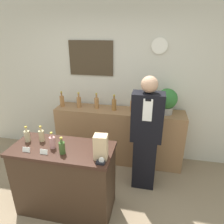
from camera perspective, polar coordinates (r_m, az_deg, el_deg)
The scene contains 19 objects.
back_wall at distance 3.50m, azimuth 0.12°, elevation 8.37°, with size 5.20×0.09×2.70m.
back_shelf at distance 3.54m, azimuth 1.88°, elevation -6.72°, with size 2.17×0.43×0.96m.
display_counter at distance 2.71m, azimuth -13.21°, elevation -18.15°, with size 1.21×0.55×0.92m.
shopkeeper at distance 2.84m, azimuth 9.66°, elevation -6.65°, with size 0.42×0.27×1.67m.
potted_plant at distance 3.24m, azimuth 15.42°, elevation 3.27°, with size 0.32×0.32×0.41m.
paper_bag at distance 2.13m, azimuth -3.24°, elevation -9.92°, with size 0.15×0.13×0.27m.
tape_dispenser at distance 2.11m, azimuth -3.21°, elevation -14.00°, with size 0.09×0.06×0.07m.
price_card_left at distance 2.48m, azimuth -23.30°, elevation -9.85°, with size 0.09×0.02×0.06m.
price_card_right at distance 2.37m, azimuth -18.92°, elevation -10.71°, with size 0.09×0.02×0.06m.
counter_bottle_0 at distance 2.68m, azimuth -23.07°, elevation -6.24°, with size 0.07×0.07×0.20m.
counter_bottle_1 at distance 2.62m, azimuth -19.50°, elevation -6.30°, with size 0.07×0.07×0.20m.
counter_bottle_2 at distance 2.43m, azimuth -16.68°, elevation -8.21°, with size 0.07×0.07×0.20m.
counter_bottle_3 at distance 2.30m, azimuth -14.10°, elevation -9.78°, with size 0.07×0.07×0.20m.
shelf_bottle_0 at distance 3.59m, azimuth -14.08°, elevation 3.16°, with size 0.08×0.08×0.27m.
shelf_bottle_1 at distance 3.48m, azimuth -9.42°, elevation 2.92°, with size 0.08×0.08×0.27m.
shelf_bottle_2 at distance 3.40m, azimuth -4.42°, elevation 2.71°, with size 0.08×0.08×0.27m.
shelf_bottle_3 at distance 3.30m, azimuth 0.60°, elevation 2.19°, with size 0.08×0.08×0.27m.
shelf_bottle_4 at distance 3.26m, azimuth 5.92°, elevation 1.78°, with size 0.08×0.08×0.27m.
shelf_bottle_5 at distance 3.27m, azimuth 11.37°, elevation 1.55°, with size 0.08×0.08×0.27m.
Camera 1 is at (0.69, -1.34, 2.18)m, focal length 32.00 mm.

